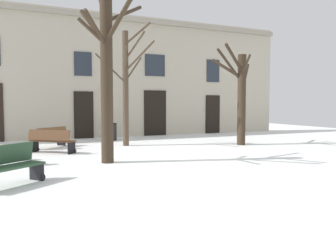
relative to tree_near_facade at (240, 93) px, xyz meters
name	(u,v)px	position (x,y,z in m)	size (l,w,h in m)	color
ground_plane	(188,159)	(-3.80, -2.42, -2.23)	(32.77, 32.77, 0.00)	white
building_facade	(118,75)	(-3.81, 5.81, 1.10)	(20.48, 0.60, 6.56)	#BCB29E
tree_near_facade	(240,93)	(0.00, 0.00, 0.00)	(2.01, 2.38, 4.26)	#382B1E
tree_center	(127,83)	(-4.60, 1.70, 0.42)	(2.28, 1.62, 5.13)	#4C3D2D
tree_right_of_center	(107,65)	(-6.38, -2.10, 0.70)	(2.21, 2.30, 5.55)	#382B1E
litter_bin	(112,132)	(-4.60, 4.06, -1.81)	(0.45, 0.45, 0.84)	black
bench_back_to_back_left	(51,141)	(-7.74, 0.71, -1.79)	(1.61, 1.48, 0.86)	#51331E
bench_near_center_tree	(50,137)	(-7.66, 2.38, -1.79)	(1.53, 1.45, 0.84)	brown
bench_far_corner	(7,166)	(-9.09, -4.14, -1.79)	(1.54, 1.36, 0.90)	#2D4C33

